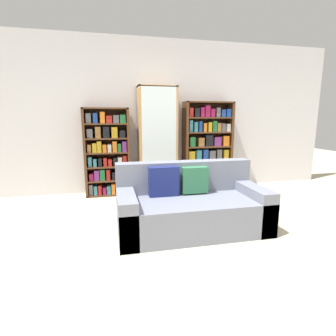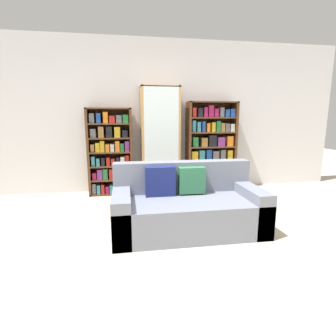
{
  "view_description": "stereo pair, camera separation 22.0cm",
  "coord_description": "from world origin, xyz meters",
  "px_view_note": "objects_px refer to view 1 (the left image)",
  "views": [
    {
      "loc": [
        -0.92,
        -2.46,
        1.33
      ],
      "look_at": [
        -0.1,
        1.25,
        0.6
      ],
      "focal_mm": 28.0,
      "sensor_mm": 36.0,
      "label": 1
    },
    {
      "loc": [
        -0.71,
        -2.5,
        1.33
      ],
      "look_at": [
        -0.1,
        1.25,
        0.6
      ],
      "focal_mm": 28.0,
      "sensor_mm": 36.0,
      "label": 2
    }
  ],
  "objects_px": {
    "bookshelf_left": "(107,154)",
    "display_cabinet": "(157,141)",
    "bookshelf_right": "(207,147)",
    "wine_bottle": "(206,198)",
    "couch": "(190,206)"
  },
  "relations": [
    {
      "from": "bookshelf_left",
      "to": "display_cabinet",
      "type": "xyz_separation_m",
      "value": [
        0.87,
        -0.02,
        0.2
      ]
    },
    {
      "from": "bookshelf_left",
      "to": "bookshelf_right",
      "type": "relative_size",
      "value": 0.93
    },
    {
      "from": "bookshelf_left",
      "to": "wine_bottle",
      "type": "bearing_deg",
      "value": -35.83
    },
    {
      "from": "couch",
      "to": "wine_bottle",
      "type": "bearing_deg",
      "value": 54.89
    },
    {
      "from": "bookshelf_right",
      "to": "wine_bottle",
      "type": "distance_m",
      "value": 1.28
    },
    {
      "from": "bookshelf_left",
      "to": "wine_bottle",
      "type": "xyz_separation_m",
      "value": [
        1.43,
        -1.04,
        -0.59
      ]
    },
    {
      "from": "couch",
      "to": "wine_bottle",
      "type": "xyz_separation_m",
      "value": [
        0.47,
        0.66,
        -0.14
      ]
    },
    {
      "from": "display_cabinet",
      "to": "bookshelf_right",
      "type": "distance_m",
      "value": 0.96
    },
    {
      "from": "display_cabinet",
      "to": "wine_bottle",
      "type": "height_order",
      "value": "display_cabinet"
    },
    {
      "from": "wine_bottle",
      "to": "display_cabinet",
      "type": "bearing_deg",
      "value": 118.77
    },
    {
      "from": "couch",
      "to": "bookshelf_right",
      "type": "bearing_deg",
      "value": 63.26
    },
    {
      "from": "couch",
      "to": "bookshelf_left",
      "type": "distance_m",
      "value": 2.01
    },
    {
      "from": "bookshelf_right",
      "to": "wine_bottle",
      "type": "xyz_separation_m",
      "value": [
        -0.39,
        -1.04,
        -0.65
      ]
    },
    {
      "from": "display_cabinet",
      "to": "couch",
      "type": "bearing_deg",
      "value": -86.81
    },
    {
      "from": "wine_bottle",
      "to": "couch",
      "type": "bearing_deg",
      "value": -125.11
    }
  ]
}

